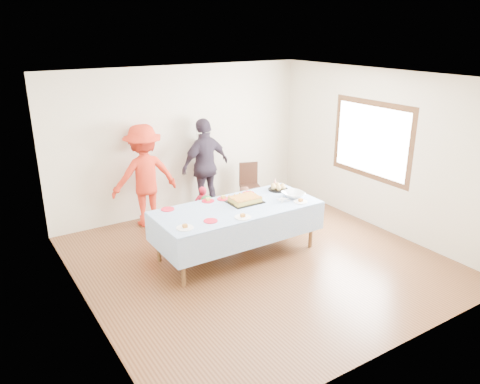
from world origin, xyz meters
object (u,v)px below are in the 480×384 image
(party_table, at_px, (237,210))
(adult_left, at_px, (145,176))
(dining_chair, at_px, (250,182))
(birthday_cake, at_px, (245,200))

(party_table, xyz_separation_m, adult_left, (-0.73, 1.85, 0.17))
(dining_chair, distance_m, adult_left, 2.10)
(birthday_cake, relative_size, adult_left, 0.28)
(birthday_cake, xyz_separation_m, adult_left, (-0.93, 1.76, 0.07))
(party_table, bearing_deg, birthday_cake, 24.67)
(party_table, xyz_separation_m, dining_chair, (1.32, 1.65, -0.25))
(party_table, height_order, adult_left, adult_left)
(party_table, relative_size, dining_chair, 2.95)
(dining_chair, bearing_deg, birthday_cake, -106.07)
(dining_chair, relative_size, adult_left, 0.47)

